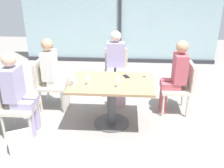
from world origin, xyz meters
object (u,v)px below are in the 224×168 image
Objects in this scene: person_side_end at (18,90)px; cell_phone_on_table at (126,76)px; dining_table_main at (112,93)px; wine_glass_1 at (147,70)px; chair_far_right at (181,85)px; chair_near_window at (116,68)px; chair_side_end at (13,103)px; wine_glass_2 at (72,78)px; person_far_right at (176,74)px; wine_glass_0 at (88,76)px; coffee_cup at (74,80)px; person_near_window at (116,60)px; handbag_1 at (117,98)px; person_far_left at (53,71)px; chair_far_left at (48,82)px; handbag_0 at (20,141)px; wine_glass_3 at (118,79)px.

cell_phone_on_table is at bearing 19.61° from person_side_end.
dining_table_main is 6.77× the size of wine_glass_1.
chair_far_right is 2.60m from person_side_end.
chair_near_window is at bearing 146.88° from chair_far_right.
wine_glass_2 is at bearing 8.58° from chair_side_end.
wine_glass_2 is at bearing -156.86° from person_far_right.
chair_far_right is 0.69× the size of person_side_end.
wine_glass_0 is (-1.37, -0.62, 0.16)m from person_far_right.
coffee_cup is (0.76, 0.25, 0.08)m from person_side_end.
person_near_window is 1.07m from wine_glass_1.
wine_glass_2 is 0.88m from cell_phone_on_table.
handbag_1 is at bearing 49.19° from coffee_cup.
chair_near_window is 0.69× the size of person_near_window.
person_far_left reaches higher than handbag_1.
chair_side_end is 9.67× the size of coffee_cup.
person_side_end is 0.86m from person_far_left.
wine_glass_0 reaches higher than coffee_cup.
person_near_window is at bearing 75.02° from wine_glass_0.
person_near_window reaches higher than wine_glass_1.
coffee_cup is at bearing -48.89° from person_far_left.
person_side_end is 14.00× the size of coffee_cup.
coffee_cup is at bearing 18.33° from person_side_end.
dining_table_main is 0.99× the size of person_far_right.
person_far_left is at bearing 131.11° from coffee_cup.
handbag_0 is at bearing -91.99° from chair_far_left.
chair_side_end is 0.61m from handbag_0.
person_near_window is (-1.14, 0.64, 0.20)m from chair_far_right.
coffee_cup is (0.59, -0.56, 0.28)m from chair_far_left.
handbag_0 is 1.00× the size of handbag_1.
person_far_left is at bearing 55.70° from handbag_0.
dining_table_main is 13.92× the size of coffee_cup.
wine_glass_3 is (0.11, -0.19, 0.32)m from dining_table_main.
chair_side_end is at bearing -132.44° from chair_near_window.
person_far_left is at bearing 170.01° from wine_glass_1.
cell_phone_on_table is at bearing -77.86° from chair_near_window.
wine_glass_2 is (-1.70, -0.68, 0.37)m from chair_far_right.
wine_glass_1 is (1.96, 0.53, 0.37)m from chair_side_end.
handbag_0 is at bearing -147.55° from dining_table_main.
wine_glass_0 reaches higher than handbag_0.
wine_glass_1 and wine_glass_2 have the same top height.
wine_glass_3 is 1.59m from handbag_0.
dining_table_main is 0.60m from coffee_cup.
wine_glass_3 is at bearing -100.10° from handbag_1.
person_side_end is 1.00× the size of person_far_left.
chair_near_window reaches higher than dining_table_main.
chair_far_left is 9.67× the size of coffee_cup.
chair_far_right is 2.19m from person_far_left.
person_far_right reaches higher than wine_glass_2.
chair_side_end is 2.90× the size of handbag_0.
chair_far_left is 0.69× the size of person_far_left.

